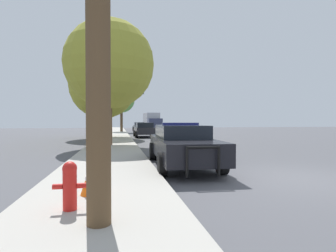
{
  "coord_description": "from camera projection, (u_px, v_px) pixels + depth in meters",
  "views": [
    {
      "loc": [
        -4.76,
        -6.48,
        1.6
      ],
      "look_at": [
        -1.05,
        12.81,
        1.21
      ],
      "focal_mm": 28.0,
      "sensor_mm": 36.0,
      "label": 1
    }
  ],
  "objects": [
    {
      "name": "traffic_light",
      "position": [
        122.0,
        99.0,
        27.36
      ],
      "size": [
        3.82,
        0.35,
        5.37
      ],
      "color": "#424247",
      "rests_on": "sidewalk_left"
    },
    {
      "name": "sidewalk_left",
      "position": [
        104.0,
        184.0,
        6.33
      ],
      "size": [
        3.0,
        110.0,
        0.13
      ],
      "color": "#ADA89E",
      "rests_on": "ground_plane"
    },
    {
      "name": "box_truck",
      "position": [
        152.0,
        121.0,
        48.48
      ],
      "size": [
        2.79,
        8.03,
        3.07
      ],
      "rotation": [
        0.0,
        0.0,
        3.18
      ],
      "color": "#333856",
      "rests_on": "ground_plane"
    },
    {
      "name": "tree_sidewalk_mid",
      "position": [
        103.0,
        85.0,
        23.71
      ],
      "size": [
        6.01,
        6.01,
        7.69
      ],
      "color": "brown",
      "rests_on": "sidewalk_left"
    },
    {
      "name": "ground_plane",
      "position": [
        292.0,
        178.0,
        7.29
      ],
      "size": [
        110.0,
        110.0,
        0.0
      ],
      "primitive_type": "plane",
      "color": "#4F4F54"
    },
    {
      "name": "tree_sidewalk_near",
      "position": [
        109.0,
        64.0,
        15.99
      ],
      "size": [
        5.45,
        5.45,
        7.67
      ],
      "color": "brown",
      "rests_on": "sidewalk_left"
    },
    {
      "name": "car_background_midblock",
      "position": [
        144.0,
        129.0,
        25.92
      ],
      "size": [
        1.99,
        4.65,
        1.43
      ],
      "rotation": [
        0.0,
        0.0,
        -0.0
      ],
      "color": "black",
      "rests_on": "ground_plane"
    },
    {
      "name": "traffic_cone",
      "position": [
        91.0,
        179.0,
        5.2
      ],
      "size": [
        0.4,
        0.4,
        0.6
      ],
      "color": "orange",
      "rests_on": "sidewalk_left"
    },
    {
      "name": "car_background_distant",
      "position": [
        139.0,
        126.0,
        41.34
      ],
      "size": [
        1.88,
        4.02,
        1.39
      ],
      "rotation": [
        0.0,
        0.0,
        0.0
      ],
      "color": "#474C51",
      "rests_on": "ground_plane"
    },
    {
      "name": "fire_hydrant",
      "position": [
        70.0,
        184.0,
        4.3
      ],
      "size": [
        0.53,
        0.23,
        0.8
      ],
      "color": "red",
      "rests_on": "sidewalk_left"
    },
    {
      "name": "police_car",
      "position": [
        182.0,
        144.0,
        9.29
      ],
      "size": [
        2.21,
        5.43,
        1.53
      ],
      "rotation": [
        0.0,
        0.0,
        3.09
      ],
      "color": "black",
      "rests_on": "ground_plane"
    },
    {
      "name": "tree_sidewalk_far",
      "position": [
        121.0,
        100.0,
        36.28
      ],
      "size": [
        3.67,
        3.67,
        6.28
      ],
      "color": "#4C3823",
      "rests_on": "sidewalk_left"
    }
  ]
}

